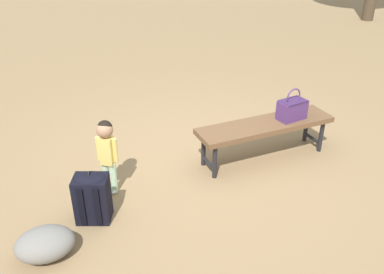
{
  "coord_description": "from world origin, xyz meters",
  "views": [
    {
      "loc": [
        1.38,
        3.79,
        2.48
      ],
      "look_at": [
        0.19,
        0.21,
        0.45
      ],
      "focal_mm": 38.41,
      "sensor_mm": 36.0,
      "label": 1
    }
  ],
  "objects_px": {
    "backpack_large": "(92,196)",
    "trail_rock": "(45,244)",
    "child_standing": "(107,146)",
    "park_bench": "(265,127)",
    "handbag": "(292,109)"
  },
  "relations": [
    {
      "from": "trail_rock",
      "to": "handbag",
      "type": "bearing_deg",
      "value": -162.45
    },
    {
      "from": "park_bench",
      "to": "handbag",
      "type": "height_order",
      "value": "handbag"
    },
    {
      "from": "child_standing",
      "to": "backpack_large",
      "type": "xyz_separation_m",
      "value": [
        0.21,
        0.38,
        -0.27
      ]
    },
    {
      "from": "backpack_large",
      "to": "trail_rock",
      "type": "xyz_separation_m",
      "value": [
        0.43,
        0.36,
        -0.13
      ]
    },
    {
      "from": "handbag",
      "to": "child_standing",
      "type": "height_order",
      "value": "handbag"
    },
    {
      "from": "park_bench",
      "to": "child_standing",
      "type": "relative_size",
      "value": 2.05
    },
    {
      "from": "park_bench",
      "to": "child_standing",
      "type": "height_order",
      "value": "child_standing"
    },
    {
      "from": "park_bench",
      "to": "backpack_large",
      "type": "relative_size",
      "value": 3.16
    },
    {
      "from": "handbag",
      "to": "backpack_large",
      "type": "bearing_deg",
      "value": 12.27
    },
    {
      "from": "trail_rock",
      "to": "child_standing",
      "type": "bearing_deg",
      "value": -130.65
    },
    {
      "from": "handbag",
      "to": "trail_rock",
      "type": "distance_m",
      "value": 2.9
    },
    {
      "from": "park_bench",
      "to": "trail_rock",
      "type": "bearing_deg",
      "value": 19.56
    },
    {
      "from": "backpack_large",
      "to": "trail_rock",
      "type": "height_order",
      "value": "backpack_large"
    },
    {
      "from": "handbag",
      "to": "trail_rock",
      "type": "relative_size",
      "value": 0.77
    },
    {
      "from": "child_standing",
      "to": "trail_rock",
      "type": "xyz_separation_m",
      "value": [
        0.64,
        0.75,
        -0.4
      ]
    }
  ]
}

